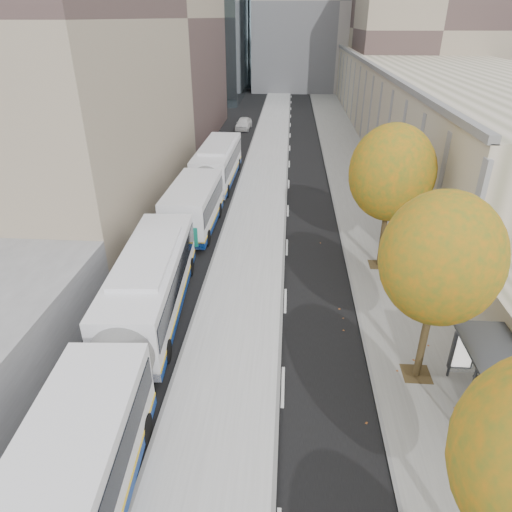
# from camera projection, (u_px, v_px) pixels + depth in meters

# --- Properties ---
(bus_platform) EXTENTS (4.25, 150.00, 0.15)m
(bus_platform) POSITION_uv_depth(u_px,v_px,m) (262.00, 187.00, 37.93)
(bus_platform) COLOR #A7A7A7
(bus_platform) RESTS_ON ground
(sidewalk) EXTENTS (4.75, 150.00, 0.08)m
(sidewalk) POSITION_uv_depth(u_px,v_px,m) (359.00, 189.00, 37.44)
(sidewalk) COLOR gray
(sidewalk) RESTS_ON ground
(building_tan) EXTENTS (18.00, 92.00, 8.00)m
(building_tan) POSITION_uv_depth(u_px,v_px,m) (421.00, 90.00, 60.47)
(building_tan) COLOR gray
(building_tan) RESTS_ON ground
(building_midrise) EXTENTS (24.00, 46.00, 25.00)m
(building_midrise) POSITION_uv_depth(u_px,v_px,m) (48.00, 18.00, 38.65)
(building_midrise) COLOR gray
(building_midrise) RESTS_ON ground
(building_far_block) EXTENTS (30.00, 18.00, 30.00)m
(building_far_block) POSITION_uv_depth(u_px,v_px,m) (336.00, 2.00, 84.21)
(building_far_block) COLOR gray
(building_far_block) RESTS_ON ground
(bus_shelter) EXTENTS (1.90, 4.40, 2.53)m
(bus_shelter) POSITION_uv_depth(u_px,v_px,m) (505.00, 371.00, 15.11)
(bus_shelter) COLOR #383A3F
(bus_shelter) RESTS_ON sidewalk
(tree_c) EXTENTS (4.20, 4.20, 7.28)m
(tree_c) POSITION_uv_depth(u_px,v_px,m) (441.00, 259.00, 15.62)
(tree_c) COLOR #312515
(tree_c) RESTS_ON sidewalk
(tree_d) EXTENTS (4.40, 4.40, 7.60)m
(tree_d) POSITION_uv_depth(u_px,v_px,m) (392.00, 173.00, 23.47)
(tree_d) COLOR #312515
(tree_d) RESTS_ON sidewalk
(bus_near) EXTENTS (3.84, 18.38, 3.04)m
(bus_near) POSITION_uv_depth(u_px,v_px,m) (129.00, 338.00, 17.51)
(bus_near) COLOR silver
(bus_near) RESTS_ON ground
(bus_far) EXTENTS (3.01, 18.72, 3.11)m
(bus_far) POSITION_uv_depth(u_px,v_px,m) (209.00, 178.00, 34.69)
(bus_far) COLOR silver
(bus_far) RESTS_ON ground
(distant_car) EXTENTS (2.00, 4.35, 1.45)m
(distant_car) POSITION_uv_depth(u_px,v_px,m) (244.00, 123.00, 57.30)
(distant_car) COLOR silver
(distant_car) RESTS_ON ground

